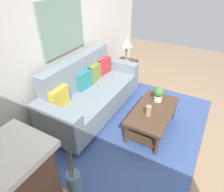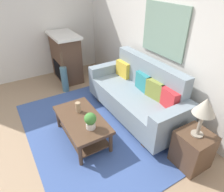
# 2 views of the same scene
# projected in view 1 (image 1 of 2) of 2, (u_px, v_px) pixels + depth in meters

# --- Properties ---
(ground_plane) EXTENTS (9.46, 9.46, 0.00)m
(ground_plane) POSITION_uv_depth(u_px,v_px,m) (168.00, 139.00, 3.25)
(ground_plane) COLOR #9E7F60
(wall_back) EXTENTS (5.46, 0.10, 2.70)m
(wall_back) POSITION_uv_depth(u_px,v_px,m) (62.00, 39.00, 3.34)
(wall_back) COLOR silver
(wall_back) RESTS_ON ground_plane
(area_rug) EXTENTS (3.00, 1.98, 0.01)m
(area_rug) POSITION_uv_depth(u_px,v_px,m) (140.00, 128.00, 3.45)
(area_rug) COLOR #3D5693
(area_rug) RESTS_ON ground_plane
(couch) EXTENTS (2.13, 0.84, 1.08)m
(couch) POSITION_uv_depth(u_px,v_px,m) (91.00, 93.00, 3.61)
(couch) COLOR gray
(couch) RESTS_ON ground_plane
(throw_pillow_mustard) EXTENTS (0.37, 0.14, 0.32)m
(throw_pillow_mustard) POSITION_uv_depth(u_px,v_px,m) (59.00, 98.00, 3.05)
(throw_pillow_mustard) COLOR gold
(throw_pillow_mustard) RESTS_ON couch
(throw_pillow_teal) EXTENTS (0.37, 0.15, 0.32)m
(throw_pillow_teal) POSITION_uv_depth(u_px,v_px,m) (84.00, 80.00, 3.53)
(throw_pillow_teal) COLOR teal
(throw_pillow_teal) RESTS_ON couch
(throw_pillow_olive) EXTENTS (0.37, 0.16, 0.32)m
(throw_pillow_olive) POSITION_uv_depth(u_px,v_px,m) (95.00, 73.00, 3.77)
(throw_pillow_olive) COLOR olive
(throw_pillow_olive) RESTS_ON couch
(throw_pillow_crimson) EXTENTS (0.37, 0.17, 0.32)m
(throw_pillow_crimson) POSITION_uv_depth(u_px,v_px,m) (104.00, 66.00, 4.01)
(throw_pillow_crimson) COLOR red
(throw_pillow_crimson) RESTS_ON couch
(coffee_table) EXTENTS (1.10, 0.60, 0.43)m
(coffee_table) POSITION_uv_depth(u_px,v_px,m) (153.00, 115.00, 3.27)
(coffee_table) COLOR #513826
(coffee_table) RESTS_ON ground_plane
(tabletop_vase) EXTENTS (0.08, 0.08, 0.18)m
(tabletop_vase) POSITION_uv_depth(u_px,v_px,m) (148.00, 111.00, 3.03)
(tabletop_vase) COLOR tan
(tabletop_vase) RESTS_ON coffee_table
(potted_plant_tabletop) EXTENTS (0.18, 0.18, 0.26)m
(potted_plant_tabletop) POSITION_uv_depth(u_px,v_px,m) (159.00, 94.00, 3.35)
(potted_plant_tabletop) COLOR white
(potted_plant_tabletop) RESTS_ON coffee_table
(side_table) EXTENTS (0.44, 0.44, 0.56)m
(side_table) POSITION_uv_depth(u_px,v_px,m) (126.00, 72.00, 4.67)
(side_table) COLOR #513826
(side_table) RESTS_ON ground_plane
(table_lamp) EXTENTS (0.28, 0.28, 0.57)m
(table_lamp) POSITION_uv_depth(u_px,v_px,m) (127.00, 43.00, 4.28)
(table_lamp) COLOR gray
(table_lamp) RESTS_ON side_table
(floor_vase) EXTENTS (0.15, 0.15, 0.59)m
(floor_vase) POSITION_uv_depth(u_px,v_px,m) (76.00, 191.00, 2.18)
(floor_vase) COLOR slate
(floor_vase) RESTS_ON ground_plane
(floor_vase_branch_a) EXTENTS (0.04, 0.05, 0.36)m
(floor_vase_branch_a) POSITION_uv_depth(u_px,v_px,m) (72.00, 162.00, 1.93)
(floor_vase_branch_a) COLOR brown
(floor_vase_branch_a) RESTS_ON floor_vase
(floor_vase_branch_b) EXTENTS (0.04, 0.02, 0.36)m
(floor_vase_branch_b) POSITION_uv_depth(u_px,v_px,m) (69.00, 163.00, 1.92)
(floor_vase_branch_b) COLOR brown
(floor_vase_branch_b) RESTS_ON floor_vase
(floor_vase_branch_c) EXTENTS (0.03, 0.02, 0.36)m
(floor_vase_branch_c) POSITION_uv_depth(u_px,v_px,m) (71.00, 165.00, 1.91)
(floor_vase_branch_c) COLOR brown
(floor_vase_branch_c) RESTS_ON floor_vase
(framed_painting) EXTENTS (0.99, 0.03, 0.85)m
(framed_painting) POSITION_uv_depth(u_px,v_px,m) (63.00, 27.00, 3.18)
(framed_painting) COLOR gray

